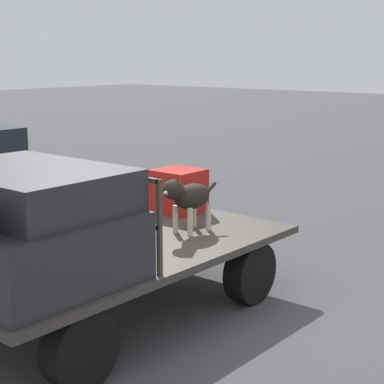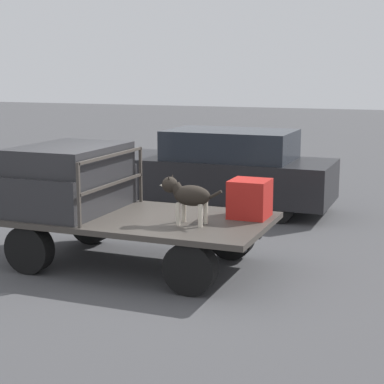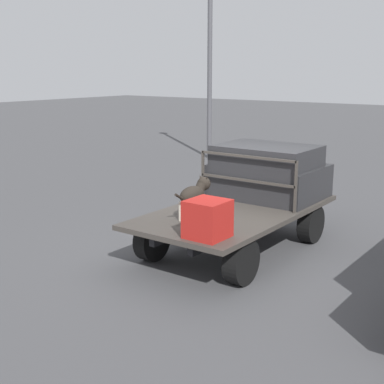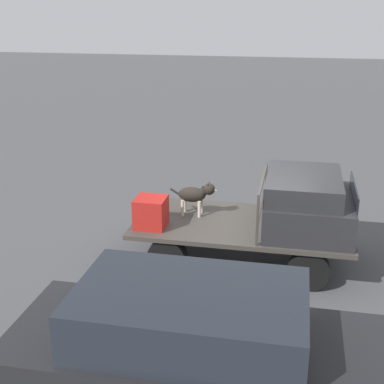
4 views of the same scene
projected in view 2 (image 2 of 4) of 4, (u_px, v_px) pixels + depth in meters
ground_plane at (135, 265)px, 9.37m from camera, size 80.00×80.00×0.00m
flatbed_truck at (134, 228)px, 9.26m from camera, size 3.91×2.01×0.75m
truck_cab at (66, 179)px, 9.54m from camera, size 1.50×1.89×0.97m
truck_headboard at (112, 174)px, 9.24m from camera, size 0.04×1.89×0.87m
dog at (186, 194)px, 8.64m from camera, size 0.90×0.28×0.67m
cargo_crate at (250, 199)px, 9.07m from camera, size 0.54×0.54×0.54m
parked_sedan at (222, 170)px, 12.96m from camera, size 4.54×1.75×1.63m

